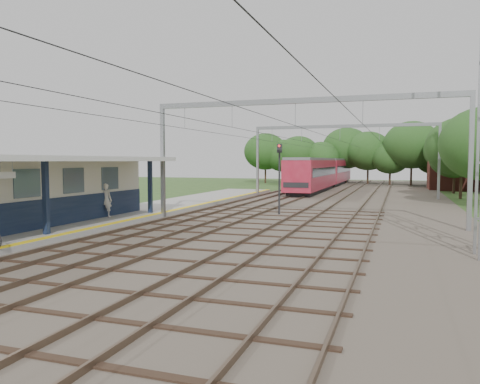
% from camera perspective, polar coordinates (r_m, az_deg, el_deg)
% --- Properties ---
extents(ground, '(160.00, 160.00, 0.00)m').
position_cam_1_polar(ground, '(14.10, -20.56, -11.09)').
color(ground, '#2D4C1E').
rests_on(ground, ground).
extents(ballast_bed, '(18.00, 90.00, 0.10)m').
position_cam_1_polar(ballast_bed, '(40.90, 12.24, -1.19)').
color(ballast_bed, '#473D33').
rests_on(ballast_bed, ground).
extents(platform, '(5.00, 52.00, 0.35)m').
position_cam_1_polar(platform, '(29.56, -14.52, -2.89)').
color(platform, gray).
rests_on(platform, ground).
extents(yellow_stripe, '(0.45, 52.00, 0.01)m').
position_cam_1_polar(yellow_stripe, '(28.37, -10.73, -2.74)').
color(yellow_stripe, yellow).
rests_on(yellow_stripe, platform).
extents(station_building, '(3.41, 18.00, 3.40)m').
position_cam_1_polar(station_building, '(24.86, -26.22, -0.08)').
color(station_building, beige).
rests_on(station_building, platform).
extents(canopy, '(6.40, 20.00, 3.44)m').
position_cam_1_polar(canopy, '(23.32, -26.16, 3.62)').
color(canopy, '#121F3B').
rests_on(canopy, platform).
extents(rail_tracks, '(11.80, 88.00, 0.15)m').
position_cam_1_polar(rail_tracks, '(41.25, 8.80, -0.93)').
color(rail_tracks, brown).
rests_on(rail_tracks, ballast_bed).
extents(catenary_system, '(17.22, 88.00, 7.00)m').
position_cam_1_polar(catenary_system, '(36.20, 10.51, 6.84)').
color(catenary_system, gray).
rests_on(catenary_system, ground).
extents(tree_band, '(31.72, 30.88, 8.82)m').
position_cam_1_polar(tree_band, '(67.78, 14.87, 4.85)').
color(tree_band, '#382619').
rests_on(tree_band, ground).
extents(house_far, '(8.00, 6.12, 8.66)m').
position_cam_1_polar(house_far, '(62.89, 25.63, 3.15)').
color(house_far, brown).
rests_on(house_far, ground).
extents(person, '(0.75, 0.54, 1.92)m').
position_cam_1_polar(person, '(27.93, -16.02, -0.96)').
color(person, silver).
rests_on(person, platform).
extents(train, '(2.88, 35.86, 3.79)m').
position_cam_1_polar(train, '(61.62, 10.34, 2.41)').
color(train, black).
rests_on(train, ballast_bed).
extents(signal_post, '(0.37, 0.32, 4.66)m').
position_cam_1_polar(signal_post, '(30.23, 4.82, 2.76)').
color(signal_post, black).
rests_on(signal_post, ground).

